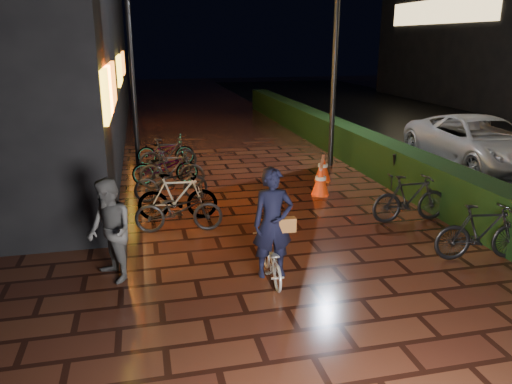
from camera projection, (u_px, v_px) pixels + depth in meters
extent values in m
plane|color=#381911|center=(310.00, 240.00, 9.14)|extent=(80.00, 80.00, 0.00)
cube|color=black|center=(326.00, 131.00, 17.16)|extent=(0.70, 20.00, 1.00)
imported|color=#515053|center=(110.00, 231.00, 7.43)|extent=(0.89, 0.96, 1.60)
imported|color=#BCBCC1|center=(480.00, 143.00, 14.13)|extent=(2.65, 5.31, 1.45)
cube|color=yellow|center=(107.00, 93.00, 9.04)|extent=(0.08, 2.00, 0.90)
cube|color=orange|center=(111.00, 86.00, 10.43)|extent=(0.08, 3.00, 0.90)
cube|color=yellow|center=(120.00, 70.00, 16.02)|extent=(0.08, 2.80, 0.90)
cube|color=orange|center=(123.00, 63.00, 20.68)|extent=(0.08, 2.20, 0.90)
cube|color=#FFD88C|center=(439.00, 11.00, 27.34)|extent=(0.06, 10.00, 1.30)
cylinder|color=black|center=(334.00, 68.00, 13.84)|extent=(0.20, 0.20, 5.51)
cylinder|color=black|center=(132.00, 76.00, 14.03)|extent=(0.17, 0.17, 5.08)
imported|color=silver|center=(271.00, 259.00, 7.59)|extent=(0.48, 1.26, 0.65)
imported|color=black|center=(273.00, 223.00, 7.32)|extent=(0.62, 0.42, 1.67)
cube|color=brown|center=(286.00, 225.00, 7.34)|extent=(0.29, 0.14, 0.21)
cone|color=#FF3C0D|center=(321.00, 181.00, 11.73)|extent=(0.43, 0.43, 0.68)
cone|color=#F3380C|center=(323.00, 168.00, 12.92)|extent=(0.43, 0.43, 0.68)
cube|color=#EE3A0C|center=(320.00, 194.00, 11.83)|extent=(0.48, 0.48, 0.03)
cube|color=#EA4A0C|center=(322.00, 180.00, 13.02)|extent=(0.48, 0.48, 0.03)
cube|color=red|center=(322.00, 162.00, 12.24)|extent=(0.63, 1.37, 0.07)
cube|color=black|center=(399.00, 174.00, 12.21)|extent=(0.58, 0.51, 0.04)
cylinder|color=black|center=(392.00, 184.00, 12.11)|extent=(0.03, 0.03, 0.35)
cylinder|color=black|center=(408.00, 184.00, 12.11)|extent=(0.03, 0.03, 0.35)
cylinder|color=black|center=(388.00, 180.00, 12.42)|extent=(0.03, 0.03, 0.35)
cylinder|color=black|center=(404.00, 180.00, 12.42)|extent=(0.03, 0.03, 0.35)
cube|color=#0C229D|center=(399.00, 168.00, 12.16)|extent=(0.42, 0.38, 0.27)
cylinder|color=black|center=(395.00, 170.00, 12.04)|extent=(0.31, 0.31, 0.88)
imported|color=black|center=(165.00, 167.00, 12.62)|extent=(1.66, 0.60, 0.87)
imported|color=black|center=(168.00, 155.00, 13.69)|extent=(1.64, 0.61, 0.97)
imported|color=black|center=(172.00, 169.00, 12.20)|extent=(1.66, 0.70, 0.97)
imported|color=black|center=(178.00, 197.00, 10.09)|extent=(1.64, 0.60, 0.97)
imported|color=black|center=(179.00, 210.00, 9.47)|extent=(1.71, 0.74, 0.87)
imported|color=black|center=(171.00, 182.00, 11.30)|extent=(1.66, 0.59, 0.87)
imported|color=black|center=(166.00, 150.00, 14.51)|extent=(1.70, 0.72, 0.87)
imported|color=black|center=(410.00, 198.00, 9.98)|extent=(1.62, 0.49, 0.97)
imported|color=black|center=(482.00, 232.00, 8.23)|extent=(1.66, 0.69, 0.97)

